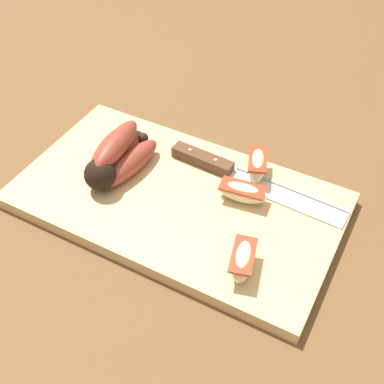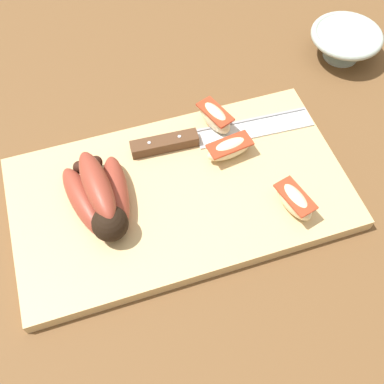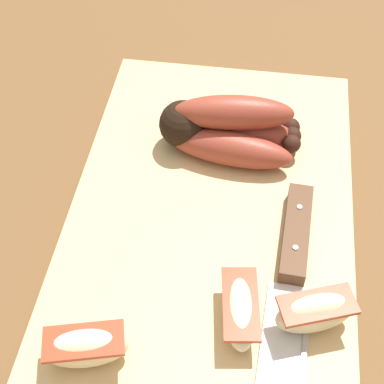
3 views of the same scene
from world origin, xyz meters
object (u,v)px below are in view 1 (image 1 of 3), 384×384
Objects in this scene: apple_wedge_near at (242,192)px; banana_bunch at (116,157)px; apple_wedge_middle at (257,165)px; apple_wedge_far at (243,260)px; chefs_knife at (230,172)px.

banana_bunch is at bearing 8.92° from apple_wedge_near.
apple_wedge_far is (-0.05, 0.17, -0.00)m from apple_wedge_middle.
apple_wedge_near is 1.05× the size of apple_wedge_far.
apple_wedge_near is (-0.19, -0.03, -0.01)m from banana_bunch.
apple_wedge_far is (-0.05, 0.11, 0.00)m from apple_wedge_near.
chefs_knife is 4.04× the size of apple_wedge_far.
banana_bunch is at bearing 24.67° from apple_wedge_middle.
banana_bunch reaches higher than apple_wedge_near.
chefs_knife is 3.83× the size of apple_wedge_near.
chefs_knife is (-0.16, -0.07, -0.02)m from banana_bunch.
chefs_knife is 4.09× the size of apple_wedge_middle.
apple_wedge_near is at bearing 92.29° from apple_wedge_middle.
apple_wedge_near is 0.12m from apple_wedge_far.
chefs_knife is at bearing 26.90° from apple_wedge_middle.
apple_wedge_far is (-0.24, 0.08, -0.01)m from banana_bunch.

